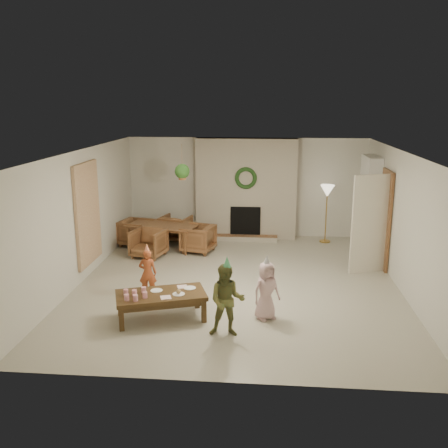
# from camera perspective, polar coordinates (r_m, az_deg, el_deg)

# --- Properties ---
(floor) EXTENTS (7.00, 7.00, 0.00)m
(floor) POSITION_cam_1_polar(r_m,az_deg,el_deg) (9.61, 1.58, -6.70)
(floor) COLOR #B7B29E
(floor) RESTS_ON ground
(ceiling) EXTENTS (7.00, 7.00, 0.00)m
(ceiling) POSITION_cam_1_polar(r_m,az_deg,el_deg) (9.03, 1.69, 8.30)
(ceiling) COLOR white
(ceiling) RESTS_ON wall_back
(wall_back) EXTENTS (7.00, 0.00, 7.00)m
(wall_back) POSITION_cam_1_polar(r_m,az_deg,el_deg) (12.67, 2.60, 4.24)
(wall_back) COLOR silver
(wall_back) RESTS_ON floor
(wall_front) EXTENTS (7.00, 0.00, 7.00)m
(wall_front) POSITION_cam_1_polar(r_m,az_deg,el_deg) (5.90, -0.45, -7.34)
(wall_front) COLOR silver
(wall_front) RESTS_ON floor
(wall_left) EXTENTS (0.00, 7.00, 7.00)m
(wall_left) POSITION_cam_1_polar(r_m,az_deg,el_deg) (9.88, -16.01, 0.90)
(wall_left) COLOR silver
(wall_left) RESTS_ON floor
(wall_right) EXTENTS (0.00, 7.00, 7.00)m
(wall_right) POSITION_cam_1_polar(r_m,az_deg,el_deg) (9.55, 19.91, 0.16)
(wall_right) COLOR silver
(wall_right) RESTS_ON floor
(fireplace_mass) EXTENTS (2.50, 0.40, 2.50)m
(fireplace_mass) POSITION_cam_1_polar(r_m,az_deg,el_deg) (12.47, 2.56, 4.08)
(fireplace_mass) COLOR #4E1914
(fireplace_mass) RESTS_ON floor
(fireplace_hearth) EXTENTS (1.60, 0.30, 0.12)m
(fireplace_hearth) POSITION_cam_1_polar(r_m,az_deg,el_deg) (12.39, 2.43, -1.62)
(fireplace_hearth) COLOR brown
(fireplace_hearth) RESTS_ON floor
(fireplace_firebox) EXTENTS (0.75, 0.12, 0.75)m
(fireplace_firebox) POSITION_cam_1_polar(r_m,az_deg,el_deg) (12.46, 2.48, 0.31)
(fireplace_firebox) COLOR black
(fireplace_firebox) RESTS_ON floor
(fireplace_wreath) EXTENTS (0.54, 0.10, 0.54)m
(fireplace_wreath) POSITION_cam_1_polar(r_m,az_deg,el_deg) (12.19, 2.52, 5.29)
(fireplace_wreath) COLOR #1B4118
(fireplace_wreath) RESTS_ON fireplace_mass
(floor_lamp_base) EXTENTS (0.26, 0.26, 0.03)m
(floor_lamp_base) POSITION_cam_1_polar(r_m,az_deg,el_deg) (12.53, 11.51, -1.95)
(floor_lamp_base) COLOR gold
(floor_lamp_base) RESTS_ON floor
(floor_lamp_post) EXTENTS (0.03, 0.03, 1.28)m
(floor_lamp_post) POSITION_cam_1_polar(r_m,az_deg,el_deg) (12.37, 11.65, 0.94)
(floor_lamp_post) COLOR gold
(floor_lamp_post) RESTS_ON floor
(floor_lamp_shade) EXTENTS (0.34, 0.34, 0.28)m
(floor_lamp_shade) POSITION_cam_1_polar(r_m,az_deg,el_deg) (12.24, 11.79, 3.75)
(floor_lamp_shade) COLOR beige
(floor_lamp_shade) RESTS_ON floor_lamp_post
(bookshelf_carcass) EXTENTS (0.30, 1.00, 2.20)m
(bookshelf_carcass) POSITION_cam_1_polar(r_m,az_deg,el_deg) (11.73, 16.32, 2.15)
(bookshelf_carcass) COLOR white
(bookshelf_carcass) RESTS_ON floor
(bookshelf_shelf_a) EXTENTS (0.30, 0.92, 0.03)m
(bookshelf_shelf_a) POSITION_cam_1_polar(r_m,az_deg,el_deg) (11.87, 16.02, -0.92)
(bookshelf_shelf_a) COLOR white
(bookshelf_shelf_a) RESTS_ON bookshelf_carcass
(bookshelf_shelf_b) EXTENTS (0.30, 0.92, 0.03)m
(bookshelf_shelf_b) POSITION_cam_1_polar(r_m,az_deg,el_deg) (11.78, 16.15, 0.96)
(bookshelf_shelf_b) COLOR white
(bookshelf_shelf_b) RESTS_ON bookshelf_carcass
(bookshelf_shelf_c) EXTENTS (0.30, 0.92, 0.03)m
(bookshelf_shelf_c) POSITION_cam_1_polar(r_m,az_deg,el_deg) (11.70, 16.28, 2.87)
(bookshelf_shelf_c) COLOR white
(bookshelf_shelf_c) RESTS_ON bookshelf_carcass
(bookshelf_shelf_d) EXTENTS (0.30, 0.92, 0.03)m
(bookshelf_shelf_d) POSITION_cam_1_polar(r_m,az_deg,el_deg) (11.63, 16.41, 4.80)
(bookshelf_shelf_d) COLOR white
(bookshelf_shelf_d) RESTS_ON bookshelf_carcass
(books_row_lower) EXTENTS (0.20, 0.40, 0.24)m
(books_row_lower) POSITION_cam_1_polar(r_m,az_deg,el_deg) (11.69, 16.10, -0.44)
(books_row_lower) COLOR #9B3D1C
(books_row_lower) RESTS_ON bookshelf_shelf_a
(books_row_mid) EXTENTS (0.20, 0.44, 0.24)m
(books_row_mid) POSITION_cam_1_polar(r_m,az_deg,el_deg) (11.80, 16.05, 1.68)
(books_row_mid) COLOR #2A3C9B
(books_row_mid) RESTS_ON bookshelf_shelf_b
(books_row_upper) EXTENTS (0.20, 0.36, 0.22)m
(books_row_upper) POSITION_cam_1_polar(r_m,az_deg,el_deg) (11.58, 16.32, 3.41)
(books_row_upper) COLOR #A96E24
(books_row_upper) RESTS_ON bookshelf_shelf_c
(door_frame) EXTENTS (0.05, 0.86, 2.04)m
(door_frame) POSITION_cam_1_polar(r_m,az_deg,el_deg) (10.73, 18.02, 0.50)
(door_frame) COLOR brown
(door_frame) RESTS_ON floor
(door_leaf) EXTENTS (0.77, 0.32, 2.00)m
(door_leaf) POSITION_cam_1_polar(r_m,az_deg,el_deg) (10.29, 16.41, -0.05)
(door_leaf) COLOR beige
(door_leaf) RESTS_ON floor
(curtain_panel) EXTENTS (0.06, 1.20, 2.00)m
(curtain_panel) POSITION_cam_1_polar(r_m,az_deg,el_deg) (10.05, -15.40, 1.16)
(curtain_panel) COLOR beige
(curtain_panel) RESTS_ON wall_left
(dining_table) EXTENTS (1.80, 1.29, 0.57)m
(dining_table) POSITION_cam_1_polar(r_m,az_deg,el_deg) (11.77, -7.04, -1.42)
(dining_table) COLOR brown
(dining_table) RESTS_ON floor
(dining_chair_near) EXTENTS (0.83, 0.84, 0.63)m
(dining_chair_near) POSITION_cam_1_polar(r_m,az_deg,el_deg) (11.15, -8.68, -2.19)
(dining_chair_near) COLOR brown
(dining_chair_near) RESTS_ON floor
(dining_chair_far) EXTENTS (0.83, 0.84, 0.63)m
(dining_chair_far) POSITION_cam_1_polar(r_m,az_deg,el_deg) (12.39, -5.57, -0.46)
(dining_chair_far) COLOR brown
(dining_chair_far) RESTS_ON floor
(dining_chair_left) EXTENTS (0.84, 0.83, 0.63)m
(dining_chair_left) POSITION_cam_1_polar(r_m,az_deg,el_deg) (12.09, -10.08, -0.97)
(dining_chair_left) COLOR brown
(dining_chair_left) RESTS_ON floor
(dining_chair_right) EXTENTS (0.84, 0.83, 0.63)m
(dining_chair_right) POSITION_cam_1_polar(r_m,az_deg,el_deg) (11.40, -3.02, -1.69)
(dining_chair_right) COLOR brown
(dining_chair_right) RESTS_ON floor
(hanging_plant_cord) EXTENTS (0.01, 0.01, 0.70)m
(hanging_plant_cord) POSITION_cam_1_polar(r_m,az_deg,el_deg) (10.70, -4.86, 7.27)
(hanging_plant_cord) COLOR tan
(hanging_plant_cord) RESTS_ON ceiling
(hanging_plant_pot) EXTENTS (0.16, 0.16, 0.12)m
(hanging_plant_pot) POSITION_cam_1_polar(r_m,az_deg,el_deg) (10.75, -4.82, 5.42)
(hanging_plant_pot) COLOR #9C5E32
(hanging_plant_pot) RESTS_ON hanging_plant_cord
(hanging_plant_foliage) EXTENTS (0.32, 0.32, 0.32)m
(hanging_plant_foliage) POSITION_cam_1_polar(r_m,az_deg,el_deg) (10.73, -4.83, 6.05)
(hanging_plant_foliage) COLOR #25541C
(hanging_plant_foliage) RESTS_ON hanging_plant_pot
(coffee_table_top) EXTENTS (1.55, 1.11, 0.06)m
(coffee_table_top) POSITION_cam_1_polar(r_m,az_deg,el_deg) (8.01, -7.27, -8.12)
(coffee_table_top) COLOR #4A3218
(coffee_table_top) RESTS_ON floor
(coffee_table_apron) EXTENTS (1.41, 0.98, 0.09)m
(coffee_table_apron) POSITION_cam_1_polar(r_m,az_deg,el_deg) (8.03, -7.25, -8.62)
(coffee_table_apron) COLOR #4A3218
(coffee_table_apron) RESTS_ON floor
(coffee_leg_fl) EXTENTS (0.10, 0.10, 0.37)m
(coffee_leg_fl) POSITION_cam_1_polar(r_m,az_deg,el_deg) (7.79, -11.70, -10.67)
(coffee_leg_fl) COLOR #4A3218
(coffee_leg_fl) RESTS_ON floor
(coffee_leg_fr) EXTENTS (0.10, 0.10, 0.37)m
(coffee_leg_fr) POSITION_cam_1_polar(r_m,az_deg,el_deg) (7.92, -2.33, -9.97)
(coffee_leg_fr) COLOR #4A3218
(coffee_leg_fr) RESTS_ON floor
(coffee_leg_bl) EXTENTS (0.10, 0.10, 0.37)m
(coffee_leg_bl) POSITION_cam_1_polar(r_m,az_deg,el_deg) (8.32, -11.86, -9.06)
(coffee_leg_bl) COLOR #4A3218
(coffee_leg_bl) RESTS_ON floor
(coffee_leg_br) EXTENTS (0.10, 0.10, 0.37)m
(coffee_leg_br) POSITION_cam_1_polar(r_m,az_deg,el_deg) (8.43, -3.11, -8.43)
(coffee_leg_br) COLOR #4A3218
(coffee_leg_br) RESTS_ON floor
(cup_a) EXTENTS (0.10, 0.10, 0.10)m
(cup_a) POSITION_cam_1_polar(r_m,az_deg,el_deg) (7.79, -11.13, -8.27)
(cup_a) COLOR white
(cup_a) RESTS_ON coffee_table_top
(cup_b) EXTENTS (0.10, 0.10, 0.10)m
(cup_b) POSITION_cam_1_polar(r_m,az_deg,el_deg) (7.99, -11.21, -7.70)
(cup_b) COLOR white
(cup_b) RESTS_ON coffee_table_top
(cup_c) EXTENTS (0.10, 0.10, 0.10)m
(cup_c) POSITION_cam_1_polar(r_m,az_deg,el_deg) (7.75, -10.14, -8.36)
(cup_c) COLOR white
(cup_c) RESTS_ON coffee_table_top
(cup_d) EXTENTS (0.10, 0.10, 0.10)m
(cup_d) POSITION_cam_1_polar(r_m,az_deg,el_deg) (7.95, -10.25, -7.78)
(cup_d) COLOR white
(cup_d) RESTS_ON coffee_table_top
(cup_e) EXTENTS (0.10, 0.10, 0.10)m
(cup_e) POSITION_cam_1_polar(r_m,az_deg,el_deg) (7.83, -9.07, -8.05)
(cup_e) COLOR white
(cup_e) RESTS_ON coffee_table_top
(cup_f) EXTENTS (0.10, 0.10, 0.10)m
(cup_f) POSITION_cam_1_polar(r_m,az_deg,el_deg) (8.03, -9.21, -7.48)
(cup_f) COLOR white
(cup_f) RESTS_ON coffee_table_top
(plate_a) EXTENTS (0.25, 0.25, 0.01)m
(plate_a) POSITION_cam_1_polar(r_m,az_deg,el_deg) (8.11, -7.77, -7.57)
(plate_a) COLOR white
(plate_a) RESTS_ON coffee_table_top
(plate_b) EXTENTS (0.25, 0.25, 0.01)m
(plate_b) POSITION_cam_1_polar(r_m,az_deg,el_deg) (7.92, -5.23, -8.01)
(plate_b) COLOR white
(plate_b) RESTS_ON coffee_table_top
(plate_c) EXTENTS (0.25, 0.25, 0.01)m
(plate_c) POSITION_cam_1_polar(r_m,az_deg,el_deg) (8.15, -3.95, -7.34)
(plate_c) COLOR white
(plate_c) RESTS_ON coffee_table_top
(food_scoop) EXTENTS (0.10, 0.10, 0.08)m
(food_scoop) POSITION_cam_1_polar(r_m,az_deg,el_deg) (7.91, -5.24, -7.73)
(food_scoop) COLOR tan
(food_scoop) RESTS_ON plate_b
(napkin_left) EXTENTS (0.21, 0.21, 0.01)m
(napkin_left) POSITION_cam_1_polar(r_m,az_deg,el_deg) (7.82, -6.71, -8.37)
(napkin_left) COLOR #F7B6BE
(napkin_left) RESTS_ON coffee_table_top
(napkin_right) EXTENTS (0.21, 0.21, 0.01)m
(napkin_right) POSITION_cam_1_polar(r_m,az_deg,el_deg) (8.22, -4.80, -7.19)
(napkin_right) COLOR #F7B6BE
(napkin_right) RESTS_ON coffee_table_top
(child_red) EXTENTS (0.33, 0.23, 0.86)m
(child_red) POSITION_cam_1_polar(r_m,az_deg,el_deg) (8.92, -8.75, -5.59)
(child_red) COLOR #AD4B25
(child_red) RESTS_ON floor
(party_hat_red) EXTENTS (0.15, 0.15, 0.16)m
(party_hat_red) POSITION_cam_1_polar(r_m,az_deg,el_deg) (8.77, -8.87, -2.71)
(party_hat_red) COLOR gold
(party_hat_red) RESTS_ON child_red
(child_plaid) EXTENTS (0.54, 0.42, 1.10)m
(child_plaid) POSITION_cam_1_polar(r_m,az_deg,el_deg) (7.35, 0.34, -8.78)
(child_plaid) COLOR brown
(child_plaid) RESTS_ON floor
(party_hat_plaid) EXTENTS (0.17, 0.17, 0.18)m
(party_hat_plaid) POSITION_cam_1_polar(r_m,az_deg,el_deg) (7.15, 0.35, -4.42)
(party_hat_plaid) COLOR #48A86A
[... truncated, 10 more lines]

